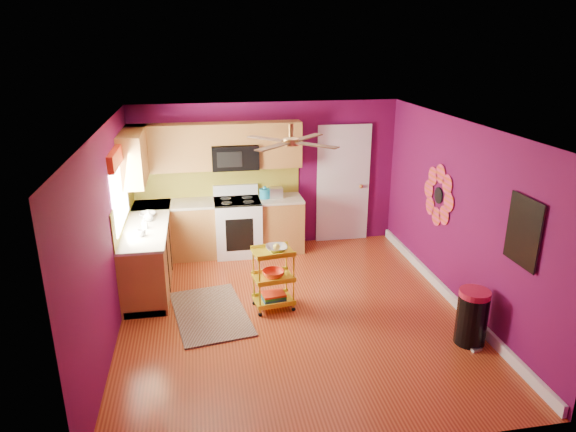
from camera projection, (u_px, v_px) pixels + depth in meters
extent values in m
plane|color=maroon|center=(293.00, 313.00, 6.89)|extent=(5.00, 5.00, 0.00)
cube|color=#5E0A42|center=(267.00, 176.00, 8.80)|extent=(4.50, 0.04, 2.50)
cube|color=#5E0A42|center=(350.00, 331.00, 4.15)|extent=(4.50, 0.04, 2.50)
cube|color=#5E0A42|center=(108.00, 237.00, 6.11)|extent=(0.04, 5.00, 2.50)
cube|color=#5E0A42|center=(459.00, 215.00, 6.85)|extent=(0.04, 5.00, 2.50)
cube|color=silver|center=(294.00, 127.00, 6.07)|extent=(4.50, 5.00, 0.04)
cube|color=white|center=(448.00, 294.00, 7.23)|extent=(0.05, 4.90, 0.14)
cube|color=#905C27|center=(149.00, 253.00, 7.68)|extent=(0.60, 2.30, 0.90)
cube|color=#905C27|center=(220.00, 228.00, 8.65)|extent=(2.80, 0.60, 0.90)
cube|color=beige|center=(146.00, 223.00, 7.52)|extent=(0.63, 2.30, 0.04)
cube|color=beige|center=(219.00, 202.00, 8.49)|extent=(2.80, 0.63, 0.04)
cube|color=black|center=(151.00, 277.00, 7.81)|extent=(0.54, 2.30, 0.10)
cube|color=black|center=(221.00, 250.00, 8.78)|extent=(2.80, 0.54, 0.10)
cube|color=white|center=(238.00, 227.00, 8.67)|extent=(0.76, 0.66, 0.92)
cube|color=black|center=(237.00, 201.00, 8.51)|extent=(0.76, 0.62, 0.03)
cube|color=white|center=(236.00, 190.00, 8.73)|extent=(0.76, 0.06, 0.18)
cube|color=black|center=(240.00, 235.00, 8.37)|extent=(0.45, 0.02, 0.55)
cube|color=#905C27|center=(169.00, 148.00, 8.20)|extent=(1.32, 0.33, 0.75)
cube|color=#905C27|center=(279.00, 144.00, 8.49)|extent=(0.72, 0.33, 0.75)
cube|color=#905C27|center=(234.00, 133.00, 8.30)|extent=(0.76, 0.33, 0.34)
cube|color=#905C27|center=(134.00, 156.00, 7.67)|extent=(0.33, 1.30, 0.75)
cube|color=black|center=(235.00, 157.00, 8.39)|extent=(0.76, 0.38, 0.40)
cube|color=brown|center=(217.00, 181.00, 8.67)|extent=(2.80, 0.01, 0.51)
cube|color=brown|center=(124.00, 206.00, 7.38)|extent=(0.01, 2.30, 0.51)
cube|color=white|center=(119.00, 188.00, 6.99)|extent=(0.03, 1.20, 1.00)
cube|color=red|center=(118.00, 155.00, 6.84)|extent=(0.08, 1.35, 0.22)
cube|color=white|center=(343.00, 185.00, 9.07)|extent=(0.85, 0.04, 2.05)
cube|color=white|center=(343.00, 185.00, 9.06)|extent=(0.95, 0.02, 2.15)
sphere|color=#BF8C3F|center=(361.00, 186.00, 9.08)|extent=(0.07, 0.07, 0.07)
cylinder|color=black|center=(438.00, 195.00, 7.37)|extent=(0.01, 0.24, 0.24)
cube|color=teal|center=(524.00, 231.00, 5.44)|extent=(0.03, 0.52, 0.72)
cube|color=black|center=(523.00, 232.00, 5.44)|extent=(0.01, 0.56, 0.76)
cylinder|color=#BF8C3F|center=(291.00, 130.00, 6.28)|extent=(0.06, 0.06, 0.16)
cylinder|color=#BF8C3F|center=(291.00, 142.00, 6.32)|extent=(0.20, 0.20, 0.08)
cube|color=#4C2D19|center=(308.00, 137.00, 6.62)|extent=(0.47, 0.47, 0.01)
cube|color=#4C2D19|center=(266.00, 138.00, 6.53)|extent=(0.47, 0.47, 0.01)
cube|color=#4C2D19|center=(273.00, 147.00, 6.03)|extent=(0.47, 0.47, 0.01)
cube|color=#4C2D19|center=(317.00, 145.00, 6.12)|extent=(0.47, 0.47, 0.01)
cube|color=black|center=(210.00, 313.00, 6.86)|extent=(1.13, 1.61, 0.02)
cylinder|color=gold|center=(260.00, 286.00, 6.66)|extent=(0.02, 0.02, 0.81)
cylinder|color=gold|center=(294.00, 282.00, 6.79)|extent=(0.02, 0.02, 0.81)
cylinder|color=gold|center=(254.00, 276.00, 6.95)|extent=(0.02, 0.02, 0.81)
cylinder|color=gold|center=(286.00, 272.00, 7.08)|extent=(0.02, 0.02, 0.81)
sphere|color=black|center=(260.00, 314.00, 6.79)|extent=(0.06, 0.06, 0.06)
sphere|color=black|center=(294.00, 309.00, 6.92)|extent=(0.06, 0.06, 0.06)
sphere|color=black|center=(254.00, 303.00, 7.08)|extent=(0.06, 0.06, 0.06)
sphere|color=black|center=(286.00, 298.00, 7.21)|extent=(0.06, 0.06, 0.06)
cube|color=gold|center=(273.00, 252.00, 6.74)|extent=(0.57, 0.45, 0.03)
cube|color=gold|center=(273.00, 278.00, 6.86)|extent=(0.57, 0.45, 0.03)
cube|color=gold|center=(274.00, 300.00, 6.98)|extent=(0.57, 0.45, 0.03)
imported|color=beige|center=(277.00, 248.00, 6.74)|extent=(0.32, 0.32, 0.07)
sphere|color=yellow|center=(277.00, 247.00, 6.73)|extent=(0.09, 0.09, 0.09)
imported|color=red|center=(273.00, 274.00, 6.84)|extent=(0.33, 0.33, 0.09)
cube|color=navy|center=(274.00, 298.00, 6.96)|extent=(0.33, 0.27, 0.04)
cube|color=#267233|center=(274.00, 296.00, 6.95)|extent=(0.33, 0.27, 0.03)
cube|color=red|center=(274.00, 294.00, 6.94)|extent=(0.33, 0.27, 0.03)
cylinder|color=black|center=(472.00, 320.00, 6.12)|extent=(0.45, 0.45, 0.62)
cylinder|color=#AC1837|center=(475.00, 294.00, 6.01)|extent=(0.36, 0.36, 0.07)
cube|color=beige|center=(476.00, 349.00, 6.05)|extent=(0.14, 0.09, 0.03)
cylinder|color=teal|center=(265.00, 194.00, 8.60)|extent=(0.18, 0.18, 0.16)
sphere|color=teal|center=(265.00, 188.00, 8.57)|extent=(0.06, 0.06, 0.06)
cube|color=beige|center=(276.00, 193.00, 8.62)|extent=(0.22, 0.15, 0.18)
imported|color=#EA3F72|center=(144.00, 223.00, 7.23)|extent=(0.08, 0.08, 0.17)
imported|color=white|center=(148.00, 216.00, 7.52)|extent=(0.14, 0.14, 0.17)
imported|color=white|center=(148.00, 214.00, 7.74)|extent=(0.24, 0.24, 0.06)
imported|color=white|center=(141.00, 233.00, 6.96)|extent=(0.12, 0.12, 0.10)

